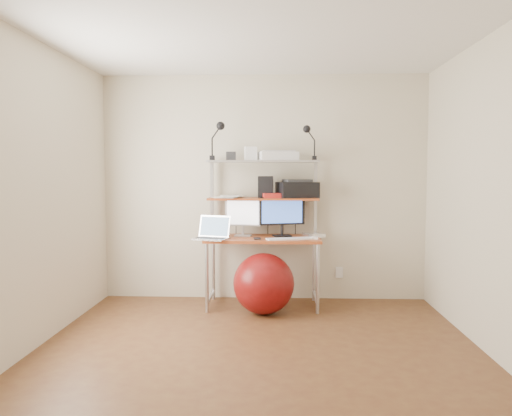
% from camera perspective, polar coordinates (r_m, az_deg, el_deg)
% --- Properties ---
extents(room, '(3.60, 3.60, 3.60)m').
position_cam_1_polar(room, '(3.79, 0.17, 1.46)').
color(room, brown).
rests_on(room, ground).
extents(computer_desk, '(1.20, 0.60, 1.57)m').
position_cam_1_polar(computer_desk, '(5.31, 0.81, -0.96)').
color(computer_desk, '#AC4621').
rests_on(computer_desk, ground).
extents(desktop, '(1.20, 0.60, 0.00)m').
position_cam_1_polar(desktop, '(5.27, 0.78, -3.36)').
color(desktop, '#AC4621').
rests_on(desktop, computer_desk).
extents(mid_shelf, '(1.18, 0.34, 0.00)m').
position_cam_1_polar(mid_shelf, '(5.36, 0.83, 1.18)').
color(mid_shelf, '#AC4621').
rests_on(mid_shelf, computer_desk).
extents(top_shelf, '(1.18, 0.34, 0.00)m').
position_cam_1_polar(top_shelf, '(5.35, 0.83, 5.46)').
color(top_shelf, '#B7B7BC').
rests_on(top_shelf, computer_desk).
extents(floor, '(3.60, 3.60, 0.00)m').
position_cam_1_polar(floor, '(4.04, 0.17, -16.52)').
color(floor, brown).
rests_on(floor, ground).
extents(wall_outlet, '(0.08, 0.01, 0.12)m').
position_cam_1_polar(wall_outlet, '(5.72, 9.49, -7.28)').
color(wall_outlet, white).
rests_on(wall_outlet, room).
extents(monitor_silver, '(0.38, 0.15, 0.43)m').
position_cam_1_polar(monitor_silver, '(5.34, -1.51, -0.83)').
color(monitor_silver, silver).
rests_on(monitor_silver, desktop).
extents(monitor_black, '(0.49, 0.20, 0.50)m').
position_cam_1_polar(monitor_black, '(5.33, 3.00, -0.59)').
color(monitor_black, black).
rests_on(monitor_black, desktop).
extents(laptop, '(0.41, 0.36, 0.30)m').
position_cam_1_polar(laptop, '(5.15, -4.96, -2.99)').
color(laptop, silver).
rests_on(laptop, desktop).
extents(keyboard, '(0.48, 0.26, 0.01)m').
position_cam_1_polar(keyboard, '(5.11, 3.79, -3.53)').
color(keyboard, white).
rests_on(keyboard, desktop).
extents(mouse, '(0.09, 0.07, 0.02)m').
position_cam_1_polar(mouse, '(5.16, 6.61, -3.41)').
color(mouse, white).
rests_on(mouse, desktop).
extents(mac_mini, '(0.24, 0.24, 0.04)m').
position_cam_1_polar(mac_mini, '(5.35, 6.60, -3.07)').
color(mac_mini, silver).
rests_on(mac_mini, desktop).
extents(phone, '(0.08, 0.14, 0.01)m').
position_cam_1_polar(phone, '(5.13, 0.14, -3.50)').
color(phone, black).
rests_on(phone, desktop).
extents(printer, '(0.48, 0.39, 0.20)m').
position_cam_1_polar(printer, '(5.39, 4.73, 2.16)').
color(printer, black).
rests_on(printer, mid_shelf).
extents(nas_cube, '(0.16, 0.16, 0.23)m').
position_cam_1_polar(nas_cube, '(5.37, 1.11, 2.42)').
color(nas_cube, black).
rests_on(nas_cube, mid_shelf).
extents(red_box, '(0.21, 0.17, 0.05)m').
position_cam_1_polar(red_box, '(5.30, 1.80, 1.43)').
color(red_box, red).
rests_on(red_box, mid_shelf).
extents(scanner, '(0.45, 0.35, 0.11)m').
position_cam_1_polar(scanner, '(5.36, 2.49, 6.00)').
color(scanner, white).
rests_on(scanner, top_shelf).
extents(box_white, '(0.14, 0.13, 0.14)m').
position_cam_1_polar(box_white, '(5.33, -0.62, 6.25)').
color(box_white, white).
rests_on(box_white, top_shelf).
extents(box_grey, '(0.11, 0.11, 0.09)m').
position_cam_1_polar(box_grey, '(5.42, -2.89, 5.94)').
color(box_grey, '#313134').
rests_on(box_grey, top_shelf).
extents(clip_lamp_left, '(0.16, 0.09, 0.41)m').
position_cam_1_polar(clip_lamp_left, '(5.33, -4.28, 8.64)').
color(clip_lamp_left, black).
rests_on(clip_lamp_left, top_shelf).
extents(clip_lamp_right, '(0.15, 0.08, 0.36)m').
position_cam_1_polar(clip_lamp_right, '(5.30, 6.01, 8.33)').
color(clip_lamp_right, black).
rests_on(clip_lamp_right, top_shelf).
extents(exercise_ball, '(0.61, 0.61, 0.61)m').
position_cam_1_polar(exercise_ball, '(5.07, 0.89, -8.64)').
color(exercise_ball, maroon).
rests_on(exercise_ball, floor).
extents(paper_stack, '(0.40, 0.40, 0.02)m').
position_cam_1_polar(paper_stack, '(5.38, -3.12, 1.32)').
color(paper_stack, white).
rests_on(paper_stack, mid_shelf).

